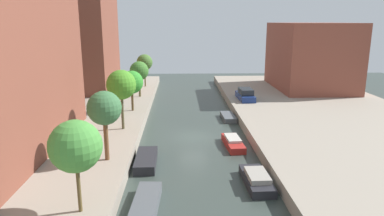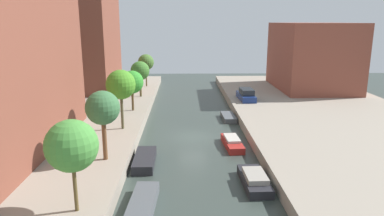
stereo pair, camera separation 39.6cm
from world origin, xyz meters
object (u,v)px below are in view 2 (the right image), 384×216
Objects in this scene: street_tree_5 at (146,62)px; moored_boat_right_2 at (232,143)px; low_block_right at (312,56)px; street_tree_1 at (103,108)px; moored_boat_right_1 at (254,180)px; moored_boat_left_1 at (143,203)px; street_tree_0 at (72,146)px; moored_boat_left_2 at (145,160)px; moored_boat_right_3 at (228,117)px; street_tree_4 at (140,71)px; parked_car at (246,95)px; street_tree_2 at (121,85)px; street_tree_3 at (132,82)px; apartment_tower_far at (75,5)px.

street_tree_5 is 1.13× the size of moored_boat_right_2.
moored_boat_right_2 is (-14.64, -22.32, -5.41)m from low_block_right.
street_tree_1 is 12.08m from moored_boat_right_2.
low_block_right is 33.56m from moored_boat_right_1.
moored_boat_left_1 is at bearing -122.64° from moored_boat_right_2.
street_tree_0 is at bearing -128.86° from moored_boat_right_2.
moored_boat_right_1 reaches higher than moored_boat_left_2.
street_tree_1 reaches higher than moored_boat_right_1.
moored_boat_right_1 is (10.43, -2.43, -4.40)m from street_tree_1.
street_tree_4 is at bearing 142.96° from moored_boat_right_3.
parked_car is (13.67, -10.06, -3.06)m from street_tree_5.
street_tree_2 is 14.10m from moored_boat_left_1.
street_tree_0 is 0.98× the size of street_tree_1.
street_tree_3 is 1.01× the size of moored_boat_left_2.
parked_car is (-10.94, -7.81, -4.15)m from low_block_right.
moored_boat_left_2 is at bearing -130.02° from low_block_right.
apartment_tower_far reaches higher than moored_boat_right_1.
low_block_right is 3.13× the size of street_tree_3.
street_tree_0 is at bearing -107.26° from moored_boat_left_2.
street_tree_3 is at bearing -90.00° from street_tree_5.
street_tree_2 reaches higher than street_tree_4.
parked_car is at bearing -36.36° from street_tree_5.
apartment_tower_far is at bearing 179.61° from low_block_right.
street_tree_1 is at bearing -90.00° from street_tree_3.
moored_boat_right_2 is (19.36, -22.55, -12.65)m from apartment_tower_far.
street_tree_4 is 26.97m from moored_boat_right_1.
apartment_tower_far reaches higher than street_tree_4.
street_tree_3 is (-0.00, 21.72, -0.42)m from street_tree_0.
low_block_right is 2.87× the size of street_tree_5.
moored_boat_left_2 is at bearing 72.74° from street_tree_0.
low_block_right is 3.18× the size of moored_boat_left_2.
street_tree_2 reaches higher than street_tree_1.
street_tree_3 is 1.23× the size of moored_boat_right_3.
street_tree_3 is 13.97m from moored_boat_left_2.
street_tree_2 reaches higher than street_tree_0.
street_tree_2 is 14.58m from street_tree_4.
apartment_tower_far reaches higher than moored_boat_right_2.
street_tree_0 is 1.07× the size of street_tree_4.
low_block_right is 31.68m from street_tree_2.
apartment_tower_far is at bearing 160.79° from parked_car.
moored_boat_left_1 is 7.72m from moored_boat_right_1.
parked_car is 1.04× the size of moored_boat_left_1.
moored_boat_left_2 reaches higher than moored_boat_right_3.
street_tree_3 is at bearing 121.57° from moored_boat_right_1.
apartment_tower_far is at bearing 123.31° from moored_boat_right_1.
street_tree_0 is 1.36× the size of moored_boat_right_3.
parked_car reaches higher than moored_boat_left_1.
street_tree_1 is 24.19m from parked_car.
street_tree_1 is 1.38× the size of moored_boat_right_3.
street_tree_1 is at bearing 90.00° from street_tree_0.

